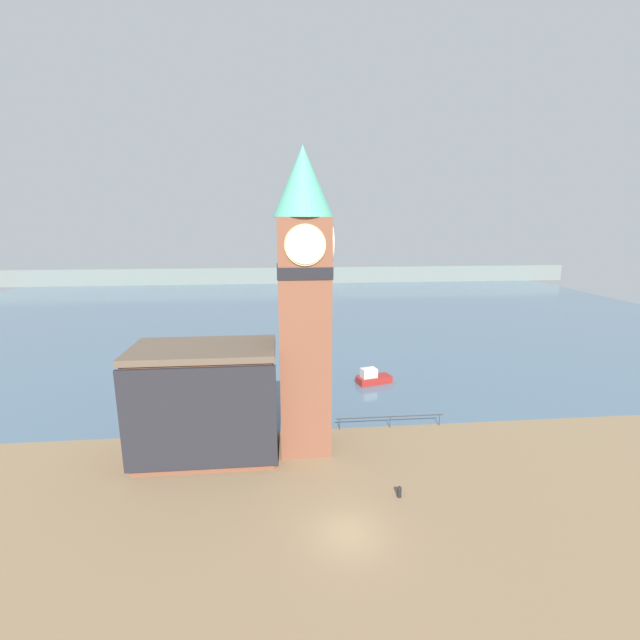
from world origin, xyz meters
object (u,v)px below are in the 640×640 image
at_px(boat_near, 373,378).
at_px(mooring_bollard_near, 399,491).
at_px(pier_building, 206,402).
at_px(clock_tower, 304,298).

bearing_deg(boat_near, mooring_bollard_near, -113.11).
bearing_deg(boat_near, pier_building, -154.85).
bearing_deg(clock_tower, pier_building, -175.94).
distance_m(pier_building, boat_near, 22.27).
height_order(boat_near, mooring_bollard_near, boat_near).
relative_size(boat_near, mooring_bollard_near, 5.36).
relative_size(clock_tower, pier_building, 2.14).
xyz_separation_m(boat_near, mooring_bollard_near, (-2.79, -21.26, -0.24)).
relative_size(pier_building, mooring_bollard_near, 13.84).
xyz_separation_m(pier_building, boat_near, (16.61, 14.33, -3.87)).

